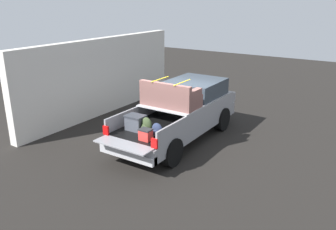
% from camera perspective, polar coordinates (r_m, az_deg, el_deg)
% --- Properties ---
extents(ground_plane, '(40.00, 40.00, 0.00)m').
position_cam_1_polar(ground_plane, '(12.19, 1.55, -4.14)').
color(ground_plane, black).
extents(pickup_truck, '(6.05, 2.06, 2.23)m').
position_cam_1_polar(pickup_truck, '(12.15, 2.52, 0.75)').
color(pickup_truck, gray).
rests_on(pickup_truck, ground_plane).
extents(building_facade, '(8.91, 0.36, 3.19)m').
position_cam_1_polar(building_facade, '(15.00, -10.71, 6.33)').
color(building_facade, silver).
rests_on(building_facade, ground_plane).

